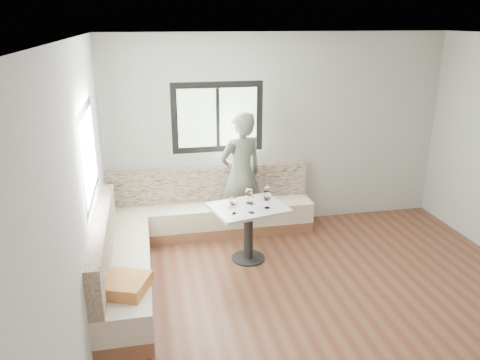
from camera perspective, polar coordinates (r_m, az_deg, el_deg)
The scene contains 10 objects.
room at distance 4.66m, azimuth 12.06°, elevation -0.76°, with size 5.01×5.01×2.81m.
banquette at distance 6.14m, azimuth -7.69°, elevation -6.46°, with size 2.90×2.80×0.95m.
table at distance 5.94m, azimuth 1.03°, elevation -4.87°, with size 1.03×0.89×0.74m.
person at distance 6.51m, azimuth 0.12°, elevation 0.60°, with size 0.66×0.43×1.80m, color #61665B.
olive_ramekin at distance 5.86m, azimuth -1.10°, elevation -3.03°, with size 0.11×0.11×0.04m.
wine_glass_a at distance 5.60m, azimuth -0.81°, elevation -2.67°, with size 0.10×0.10×0.21m.
wine_glass_b at distance 5.62m, azimuth 1.41°, elevation -2.60°, with size 0.10×0.10×0.21m.
wine_glass_c at distance 5.77m, azimuth 3.35°, elevation -2.04°, with size 0.10×0.10×0.21m.
wine_glass_d at distance 5.91m, azimuth 1.06°, elevation -1.50°, with size 0.10×0.10×0.21m.
wine_glass_e at distance 6.01m, azimuth 3.31°, elevation -1.17°, with size 0.10×0.10×0.21m.
Camera 1 is at (-1.90, -3.93, 2.95)m, focal length 35.00 mm.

